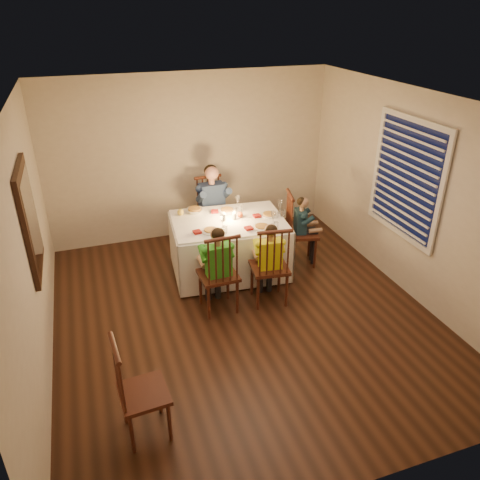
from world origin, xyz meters
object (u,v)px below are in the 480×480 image
object	(u,v)px
serving_bowl	(195,211)
chair_end	(300,262)
child_teal	(300,262)
dining_table	(229,235)
chair_near_right	(268,300)
chair_near_left	(219,308)
chair_adult	(214,245)
adult	(214,245)
child_yellow	(268,300)
chair_extra	(149,431)
child_green	(219,308)

from	to	relation	value
serving_bowl	chair_end	bearing A→B (deg)	-18.66
chair_end	child_teal	xyz separation A→B (m)	(0.00, 0.00, 0.00)
dining_table	chair_near_right	size ratio (longest dim) A/B	1.49
chair_near_left	child_teal	size ratio (longest dim) A/B	1.06
chair_adult	chair_near_right	xyz separation A→B (m)	(0.24, -1.73, 0.00)
adult	chair_near_right	bearing A→B (deg)	-85.56
chair_end	child_teal	world-z (taller)	chair_end
chair_adult	child_yellow	distance (m)	1.75
chair_adult	chair_near_right	bearing A→B (deg)	-85.56
chair_end	adult	size ratio (longest dim) A/B	0.84
chair_adult	child_yellow	bearing A→B (deg)	-85.56
chair_extra	serving_bowl	bearing A→B (deg)	-26.72
chair_extra	child_green	size ratio (longest dim) A/B	0.91
chair_near_right	chair_extra	xyz separation A→B (m)	(-1.83, -1.59, 0.00)
chair_near_left	serving_bowl	xyz separation A→B (m)	(0.03, 1.23, 0.84)
child_green	child_yellow	size ratio (longest dim) A/B	1.04
chair_near_right	child_teal	distance (m)	1.13
child_teal	child_green	bearing A→B (deg)	130.13
chair_adult	serving_bowl	size ratio (longest dim) A/B	4.90
dining_table	chair_end	xyz separation A→B (m)	(1.09, -0.09, -0.58)
chair_extra	child_teal	size ratio (longest dim) A/B	1.00
chair_near_left	adult	bearing A→B (deg)	-105.92
dining_table	adult	xyz separation A→B (m)	(0.02, 0.87, -0.58)
serving_bowl	child_green	bearing A→B (deg)	-91.20
chair_extra	child_green	bearing A→B (deg)	-39.68
chair_end	adult	world-z (taller)	adult
chair_end	dining_table	bearing A→B (deg)	98.81
child_teal	chair_near_left	bearing A→B (deg)	130.13
child_green	child_teal	distance (m)	1.66
dining_table	chair_extra	xyz separation A→B (m)	(-1.56, -2.46, -0.58)
adult	chair_extra	bearing A→B (deg)	-119.03
chair_adult	chair_near_right	distance (m)	1.75
chair_adult	serving_bowl	distance (m)	1.04
chair_adult	chair_extra	world-z (taller)	chair_adult
chair_near_right	serving_bowl	bearing A→B (deg)	-55.36
child_teal	serving_bowl	distance (m)	1.76
dining_table	serving_bowl	size ratio (longest dim) A/B	7.32
child_teal	serving_bowl	bearing A→B (deg)	85.10
chair_near_left	chair_near_right	xyz separation A→B (m)	(0.67, -0.04, 0.00)
chair_near_right	chair_end	distance (m)	1.13
chair_end	chair_extra	world-z (taller)	chair_end
chair_extra	serving_bowl	size ratio (longest dim) A/B	4.62
chair_extra	child_yellow	world-z (taller)	child_yellow
child_green	child_teal	xyz separation A→B (m)	(1.49, 0.74, 0.00)
dining_table	chair_adult	size ratio (longest dim) A/B	1.49
chair_near_right	chair_near_left	bearing A→B (deg)	4.81
chair_adult	serving_bowl	bearing A→B (deg)	-133.93
chair_near_left	chair_extra	world-z (taller)	chair_near_left
chair_near_right	serving_bowl	world-z (taller)	serving_bowl
chair_near_left	chair_end	bearing A→B (deg)	-155.59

